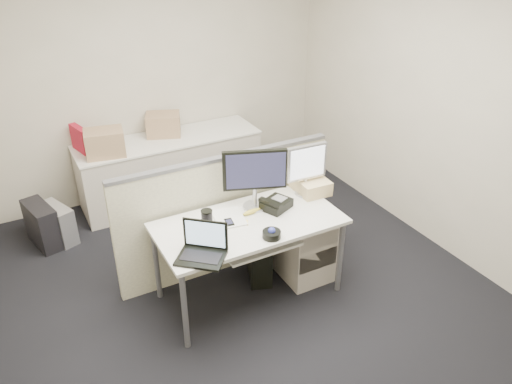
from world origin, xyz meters
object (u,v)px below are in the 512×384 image
laptop (200,244)px  desk (249,229)px  desk_phone (276,204)px  monitor_main (255,180)px

laptop → desk: bearing=68.6°
desk → laptop: size_ratio=4.49×
desk → desk_phone: size_ratio=6.40×
monitor_main → desk_phone: size_ratio=2.24×
monitor_main → desk_phone: bearing=-13.1°
desk → laptop: (-0.53, -0.28, 0.19)m
monitor_main → laptop: (-0.68, -0.46, -0.14)m
desk → laptop: 0.63m
monitor_main → desk: bearing=-109.2°
desk_phone → monitor_main: bearing=122.6°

